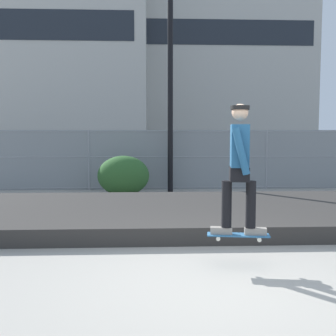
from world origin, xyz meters
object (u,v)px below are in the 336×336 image
object	(u,v)px
skateboard	(238,235)
parked_car_near	(37,157)
skater	(239,162)
parked_car_mid	(196,157)
shrub_left	(123,176)
street_lamp	(170,30)

from	to	relation	value
skateboard	parked_car_near	world-z (taller)	parked_car_near
skater	parked_car_mid	size ratio (longest dim) A/B	0.37
parked_car_near	shrub_left	world-z (taller)	parked_car_near
street_lamp	parked_car_mid	world-z (taller)	street_lamp
parked_car_mid	parked_car_near	bearing A→B (deg)	178.33
skateboard	parked_car_mid	bearing A→B (deg)	86.38
street_lamp	parked_car_mid	distance (m)	5.45
street_lamp	parked_car_near	world-z (taller)	street_lamp
skater	shrub_left	distance (m)	6.65
parked_car_near	skateboard	bearing A→B (deg)	-63.06
skater	parked_car_mid	world-z (taller)	skater
parked_car_mid	shrub_left	world-z (taller)	parked_car_mid
skateboard	street_lamp	size ratio (longest dim) A/B	0.11
skater	street_lamp	xyz separation A→B (m)	(-0.53, 7.00, 3.35)
street_lamp	shrub_left	bearing A→B (deg)	-153.38
skater	shrub_left	xyz separation A→B (m)	(-1.88, 6.32, -0.83)
skater	parked_car_near	size ratio (longest dim) A/B	0.37
skater	shrub_left	bearing A→B (deg)	106.59
street_lamp	parked_car_near	xyz separation A→B (m)	(-4.96, 3.79, -3.90)
street_lamp	parked_car_near	distance (m)	7.36
parked_car_near	parked_car_mid	xyz separation A→B (m)	(6.16, -0.18, 0.00)
parked_car_near	street_lamp	bearing A→B (deg)	-37.41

